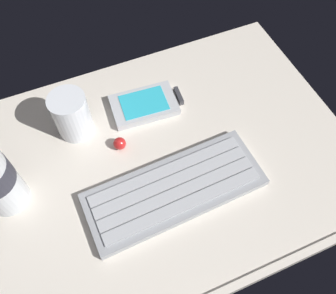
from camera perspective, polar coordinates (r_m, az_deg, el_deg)
name	(u,v)px	position (r cm, az deg, el deg)	size (l,w,h in cm)	color
ground_plane	(169,160)	(62.32, 0.08, -2.06)	(64.00, 48.00, 2.80)	beige
keyboard	(175,189)	(57.82, 1.07, -6.79)	(29.39, 12.07, 1.70)	#93969B
handheld_device	(147,104)	(67.12, -3.35, 6.92)	(13.20, 8.51, 1.50)	#B7BABF
juice_cup	(72,116)	(63.57, -15.15, 4.81)	(6.40, 6.40, 8.50)	silver
trackball_mouse	(120,143)	(62.14, -7.77, 0.56)	(2.20, 2.20, 2.20)	red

